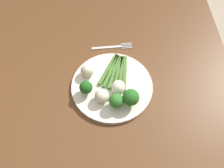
# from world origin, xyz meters

# --- Properties ---
(ground_plane) EXTENTS (6.00, 6.00, 0.02)m
(ground_plane) POSITION_xyz_m (0.00, 0.00, -0.01)
(ground_plane) COLOR #B7A88E
(dining_table) EXTENTS (1.16, 1.00, 0.75)m
(dining_table) POSITION_xyz_m (0.00, 0.00, 0.65)
(dining_table) COLOR brown
(dining_table) RESTS_ON ground_plane
(plate) EXTENTS (0.29, 0.29, 0.01)m
(plate) POSITION_xyz_m (0.05, 0.04, 0.76)
(plate) COLOR silver
(plate) RESTS_ON dining_table
(asparagus_bundle) EXTENTS (0.16, 0.11, 0.01)m
(asparagus_bundle) POSITION_xyz_m (-0.01, 0.06, 0.78)
(asparagus_bundle) COLOR #47752D
(asparagus_bundle) RESTS_ON plate
(broccoli_left) EXTENTS (0.06, 0.06, 0.07)m
(broccoli_left) POSITION_xyz_m (0.12, 0.10, 0.81)
(broccoli_left) COLOR #568E33
(broccoli_left) RESTS_ON plate
(broccoli_back_right) EXTENTS (0.05, 0.05, 0.06)m
(broccoli_back_right) POSITION_xyz_m (0.13, 0.05, 0.80)
(broccoli_back_right) COLOR #609E3D
(broccoli_back_right) RESTS_ON plate
(broccoli_front) EXTENTS (0.04, 0.04, 0.05)m
(broccoli_front) POSITION_xyz_m (0.08, -0.05, 0.80)
(broccoli_front) COLOR #4C7F2B
(broccoli_front) RESTS_ON plate
(cauliflower_edge) EXTENTS (0.05, 0.05, 0.05)m
(cauliflower_edge) POSITION_xyz_m (0.10, 0.01, 0.79)
(cauliflower_edge) COLOR silver
(cauliflower_edge) RESTS_ON plate
(cauliflower_near_center) EXTENTS (0.05, 0.05, 0.05)m
(cauliflower_near_center) POSITION_xyz_m (-0.00, -0.05, 0.79)
(cauliflower_near_center) COLOR beige
(cauliflower_near_center) RESTS_ON plate
(cauliflower_back) EXTENTS (0.05, 0.05, 0.05)m
(cauliflower_back) POSITION_xyz_m (0.07, 0.06, 0.79)
(cauliflower_back) COLOR white
(cauliflower_back) RESTS_ON plate
(fork) EXTENTS (0.03, 0.17, 0.00)m
(fork) POSITION_xyz_m (-0.14, 0.05, 0.76)
(fork) COLOR silver
(fork) RESTS_ON dining_table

